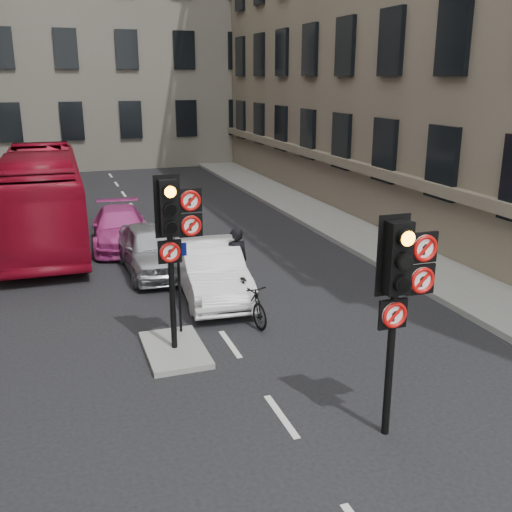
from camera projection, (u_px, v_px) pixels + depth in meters
ground at (334, 490)px, 8.29m from camera, size 120.00×120.00×0.00m
pavement_right at (367, 234)px, 21.38m from camera, size 3.00×50.00×0.16m
centre_island at (175, 350)px, 12.42m from camera, size 1.20×2.00×0.12m
building_far at (86, 6)px, 39.79m from camera, size 30.00×14.00×20.00m
signal_near at (401, 281)px, 8.91m from camera, size 0.91×0.40×3.58m
signal_far at (174, 226)px, 11.68m from camera, size 0.91×0.40×3.58m
car_silver at (152, 248)px, 17.41m from camera, size 1.76×4.14×1.40m
car_white at (211, 270)px, 15.46m from camera, size 1.81×4.37×1.41m
car_pink at (120, 227)px, 20.11m from camera, size 2.13×4.46×1.25m
bus_red at (42, 197)px, 20.66m from camera, size 2.72×10.90×3.03m
motorcycle at (249, 302)px, 13.81m from camera, size 0.74×1.74×1.01m
motorcyclist at (236, 261)px, 15.53m from camera, size 0.69×0.48×1.80m
info_sign at (179, 275)px, 12.78m from camera, size 0.35×0.13×2.03m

